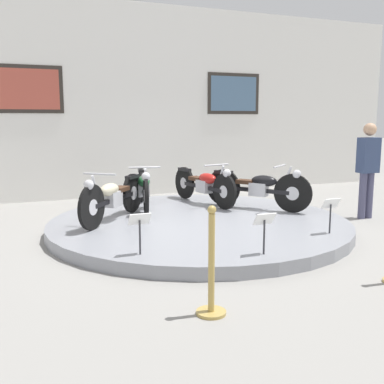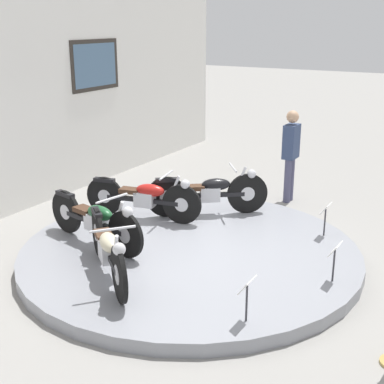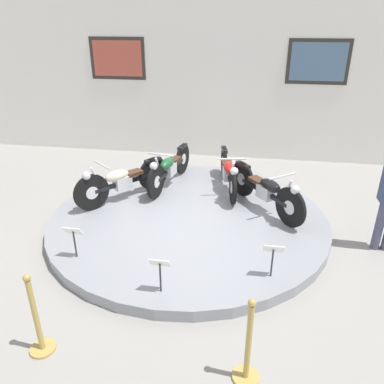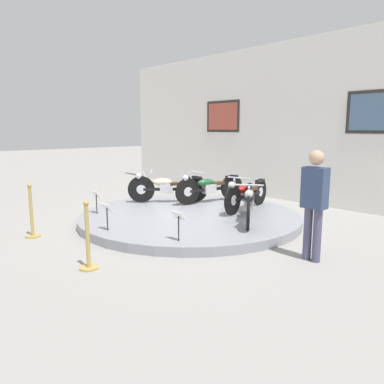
{
  "view_description": "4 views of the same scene",
  "coord_description": "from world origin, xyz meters",
  "views": [
    {
      "loc": [
        -2.7,
        -6.62,
        1.78
      ],
      "look_at": [
        -0.01,
        0.28,
        0.58
      ],
      "focal_mm": 42.0,
      "sensor_mm": 36.0,
      "label": 1
    },
    {
      "loc": [
        -6.06,
        -3.58,
        3.28
      ],
      "look_at": [
        0.25,
        0.11,
        0.91
      ],
      "focal_mm": 50.0,
      "sensor_mm": 36.0,
      "label": 2
    },
    {
      "loc": [
        1.0,
        -5.73,
        3.35
      ],
      "look_at": [
        0.07,
        -0.04,
        0.64
      ],
      "focal_mm": 35.0,
      "sensor_mm": 36.0,
      "label": 3
    },
    {
      "loc": [
        5.98,
        -5.45,
        2.04
      ],
      "look_at": [
        0.03,
        0.03,
        0.65
      ],
      "focal_mm": 35.0,
      "sensor_mm": 36.0,
      "label": 4
    }
  ],
  "objects": [
    {
      "name": "motorcycle_green",
      "position": [
        -0.6,
        1.2,
        0.57
      ],
      "size": [
        0.58,
        1.98,
        0.81
      ],
      "color": "black",
      "rests_on": "display_platform"
    },
    {
      "name": "info_placard_front_right",
      "position": [
        1.39,
        -1.53,
        0.54
      ],
      "size": [
        0.26,
        0.11,
        0.51
      ],
      "color": "#333338",
      "rests_on": "display_platform"
    },
    {
      "name": "stanchion_post_left_of_entry",
      "position": [
        -1.11,
        -3.03,
        0.34
      ],
      "size": [
        0.28,
        0.28,
        1.02
      ],
      "color": "tan",
      "rests_on": "ground_plane"
    },
    {
      "name": "ground_plane",
      "position": [
        0.0,
        0.0,
        0.0
      ],
      "size": [
        60.0,
        60.0,
        0.0
      ],
      "primitive_type": "plane",
      "color": "gray"
    },
    {
      "name": "motorcycle_black",
      "position": [
        1.33,
        0.4,
        0.58
      ],
      "size": [
        1.29,
        1.64,
        0.82
      ],
      "color": "black",
      "rests_on": "display_platform"
    },
    {
      "name": "stanchion_post_right_of_entry",
      "position": [
        1.11,
        -3.03,
        0.34
      ],
      "size": [
        0.28,
        0.28,
        1.02
      ],
      "color": "tan",
      "rests_on": "ground_plane"
    },
    {
      "name": "motorcycle_red",
      "position": [
        0.6,
        1.2,
        0.56
      ],
      "size": [
        0.59,
        1.96,
        0.8
      ],
      "color": "black",
      "rests_on": "display_platform"
    },
    {
      "name": "info_placard_front_centre",
      "position": [
        0.0,
        -2.06,
        0.54
      ],
      "size": [
        0.26,
        0.11,
        0.51
      ],
      "color": "#333338",
      "rests_on": "display_platform"
    },
    {
      "name": "back_wall",
      "position": [
        0.0,
        3.73,
        2.19
      ],
      "size": [
        14.0,
        0.22,
        4.38
      ],
      "color": "white",
      "rests_on": "ground_plane"
    },
    {
      "name": "info_placard_front_left",
      "position": [
        -1.39,
        -1.53,
        0.54
      ],
      "size": [
        0.26,
        0.11,
        0.51
      ],
      "color": "#333338",
      "rests_on": "display_platform"
    },
    {
      "name": "display_platform",
      "position": [
        0.0,
        0.0,
        0.09
      ],
      "size": [
        4.83,
        4.83,
        0.17
      ],
      "primitive_type": "cylinder",
      "color": "gray",
      "rests_on": "ground_plane"
    },
    {
      "name": "motorcycle_cream",
      "position": [
        -1.33,
        0.4,
        0.57
      ],
      "size": [
        1.34,
        1.59,
        0.81
      ],
      "color": "black",
      "rests_on": "display_platform"
    }
  ]
}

